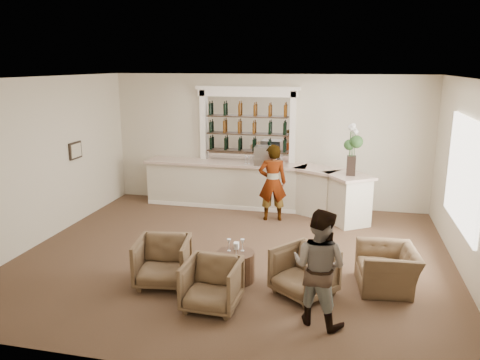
% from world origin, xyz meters
% --- Properties ---
extents(ground, '(8.00, 8.00, 0.00)m').
position_xyz_m(ground, '(0.00, 0.00, 0.00)').
color(ground, brown).
rests_on(ground, ground).
extents(room_shell, '(8.04, 7.02, 3.32)m').
position_xyz_m(room_shell, '(0.16, 0.71, 2.34)').
color(room_shell, beige).
rests_on(room_shell, ground).
extents(bar_counter, '(5.72, 1.80, 1.14)m').
position_xyz_m(bar_counter, '(-0.16, 3.00, 0.57)').
color(bar_counter, silver).
rests_on(bar_counter, ground).
extents(back_bar_alcove, '(2.64, 0.25, 3.00)m').
position_xyz_m(back_bar_alcove, '(-0.50, 3.41, 2.03)').
color(back_bar_alcove, white).
rests_on(back_bar_alcove, ground).
extents(cocktail_table, '(0.64, 0.64, 0.50)m').
position_xyz_m(cocktail_table, '(0.26, -1.00, 0.25)').
color(cocktail_table, '#48321F').
rests_on(cocktail_table, ground).
extents(sommelier, '(0.73, 0.56, 1.78)m').
position_xyz_m(sommelier, '(0.35, 2.25, 0.89)').
color(sommelier, gray).
rests_on(sommelier, ground).
extents(guest, '(0.98, 0.89, 1.66)m').
position_xyz_m(guest, '(1.68, -2.02, 0.83)').
color(guest, gray).
rests_on(guest, ground).
extents(armchair_left, '(0.97, 0.99, 0.79)m').
position_xyz_m(armchair_left, '(-0.88, -1.40, 0.39)').
color(armchair_left, brown).
rests_on(armchair_left, ground).
extents(armchair_center, '(0.82, 0.84, 0.74)m').
position_xyz_m(armchair_center, '(0.13, -1.97, 0.37)').
color(armchair_center, brown).
rests_on(armchair_center, ground).
extents(armchair_right, '(1.16, 1.17, 0.77)m').
position_xyz_m(armchair_right, '(1.42, -1.26, 0.38)').
color(armchair_right, brown).
rests_on(armchair_right, ground).
extents(armchair_far, '(1.01, 1.12, 0.67)m').
position_xyz_m(armchair_far, '(2.71, -0.71, 0.33)').
color(armchair_far, brown).
rests_on(armchair_far, ground).
extents(espresso_machine, '(0.55, 0.47, 0.46)m').
position_xyz_m(espresso_machine, '(0.05, 2.98, 1.37)').
color(espresso_machine, '#B7B7BB').
rests_on(espresso_machine, bar_counter).
extents(flower_vase, '(0.30, 0.30, 1.15)m').
position_xyz_m(flower_vase, '(2.08, 2.34, 1.79)').
color(flower_vase, black).
rests_on(flower_vase, bar_counter).
extents(wine_glass_bar_left, '(0.07, 0.07, 0.21)m').
position_xyz_m(wine_glass_bar_left, '(-0.44, 3.02, 1.25)').
color(wine_glass_bar_left, white).
rests_on(wine_glass_bar_left, bar_counter).
extents(wine_glass_bar_right, '(0.07, 0.07, 0.21)m').
position_xyz_m(wine_glass_bar_right, '(-0.36, 3.00, 1.25)').
color(wine_glass_bar_right, white).
rests_on(wine_glass_bar_right, bar_counter).
extents(wine_glass_tbl_a, '(0.07, 0.07, 0.21)m').
position_xyz_m(wine_glass_tbl_a, '(0.14, -0.97, 0.60)').
color(wine_glass_tbl_a, white).
rests_on(wine_glass_tbl_a, cocktail_table).
extents(wine_glass_tbl_b, '(0.07, 0.07, 0.21)m').
position_xyz_m(wine_glass_tbl_b, '(0.36, -0.92, 0.60)').
color(wine_glass_tbl_b, white).
rests_on(wine_glass_tbl_b, cocktail_table).
extents(wine_glass_tbl_c, '(0.07, 0.07, 0.21)m').
position_xyz_m(wine_glass_tbl_c, '(0.30, -1.13, 0.60)').
color(wine_glass_tbl_c, white).
rests_on(wine_glass_tbl_c, cocktail_table).
extents(napkin_holder, '(0.08, 0.08, 0.12)m').
position_xyz_m(napkin_holder, '(0.24, -0.86, 0.56)').
color(napkin_holder, white).
rests_on(napkin_holder, cocktail_table).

